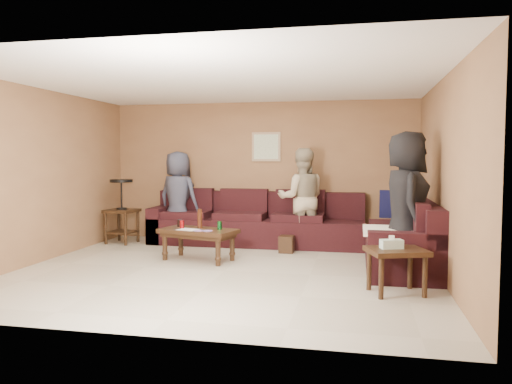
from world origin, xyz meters
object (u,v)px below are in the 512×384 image
end_table_left (122,210)px  side_table_right (396,255)px  person_left (178,197)px  person_right (407,204)px  coffee_table (198,234)px  person_middle (302,198)px  sectional_sofa (299,232)px  waste_bin (287,244)px

end_table_left → side_table_right: (4.49, -2.41, -0.16)m
person_left → person_right: 4.08m
coffee_table → person_left: person_left is taller
side_table_right → person_right: 1.09m
end_table_left → person_middle: 3.17m
end_table_left → person_right: bearing=-17.3°
sectional_sofa → person_left: (-2.19, 0.43, 0.48)m
side_table_right → waste_bin: 2.63m
end_table_left → waste_bin: bearing=-5.5°
person_middle → sectional_sofa: bearing=79.8°
side_table_right → sectional_sofa: bearing=121.1°
waste_bin → person_left: 2.17m
end_table_left → person_right: size_ratio=0.61×
side_table_right → person_middle: (-1.34, 2.58, 0.40)m
person_left → person_middle: size_ratio=0.97×
person_middle → end_table_left: bearing=-7.4°
coffee_table → sectional_sofa: bearing=34.6°
coffee_table → waste_bin: 1.48m
coffee_table → side_table_right: 2.99m
coffee_table → person_left: size_ratio=0.75×
sectional_sofa → waste_bin: bearing=-154.1°
sectional_sofa → end_table_left: (-3.16, 0.20, 0.26)m
side_table_right → coffee_table: bearing=154.9°
coffee_table → person_middle: person_middle is taller
sectional_sofa → person_right: bearing=-39.5°
waste_bin → person_right: (1.71, -1.17, 0.79)m
sectional_sofa → waste_bin: size_ratio=17.31×
person_middle → person_right: 2.23m
side_table_right → person_left: 4.42m
coffee_table → person_right: person_right is taller
person_left → person_middle: person_middle is taller
person_right → side_table_right: bearing=165.3°
person_middle → person_left: bearing=-12.1°
end_table_left → person_left: size_ratio=0.70×
side_table_right → person_middle: 2.93m
side_table_right → waste_bin: (-1.53, 2.12, -0.30)m
sectional_sofa → end_table_left: size_ratio=4.13×
side_table_right → person_middle: person_middle is taller
waste_bin → person_middle: bearing=67.7°
person_right → person_middle: bearing=39.7°
waste_bin → person_left: person_left is taller
end_table_left → waste_bin: 3.02m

